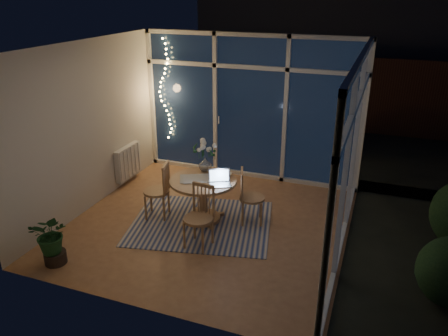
# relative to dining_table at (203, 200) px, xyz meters

# --- Properties ---
(floor) EXTENTS (4.00, 4.00, 0.00)m
(floor) POSITION_rel_dining_table_xyz_m (0.12, -0.07, -0.34)
(floor) COLOR #956141
(floor) RESTS_ON ground
(ceiling) EXTENTS (4.00, 4.00, 0.00)m
(ceiling) POSITION_rel_dining_table_xyz_m (0.12, -0.07, 2.26)
(ceiling) COLOR silver
(ceiling) RESTS_ON wall_back
(wall_back) EXTENTS (4.00, 0.04, 2.60)m
(wall_back) POSITION_rel_dining_table_xyz_m (0.12, 1.93, 0.96)
(wall_back) COLOR beige
(wall_back) RESTS_ON floor
(wall_front) EXTENTS (4.00, 0.04, 2.60)m
(wall_front) POSITION_rel_dining_table_xyz_m (0.12, -2.07, 0.96)
(wall_front) COLOR beige
(wall_front) RESTS_ON floor
(wall_left) EXTENTS (0.04, 4.00, 2.60)m
(wall_left) POSITION_rel_dining_table_xyz_m (-1.88, -0.07, 0.96)
(wall_left) COLOR beige
(wall_left) RESTS_ON floor
(wall_right) EXTENTS (0.04, 4.00, 2.60)m
(wall_right) POSITION_rel_dining_table_xyz_m (2.12, -0.07, 0.96)
(wall_right) COLOR beige
(wall_right) RESTS_ON floor
(window_wall_back) EXTENTS (4.00, 0.10, 2.60)m
(window_wall_back) POSITION_rel_dining_table_xyz_m (0.12, 1.89, 0.96)
(window_wall_back) COLOR silver
(window_wall_back) RESTS_ON floor
(window_wall_right) EXTENTS (0.10, 4.00, 2.60)m
(window_wall_right) POSITION_rel_dining_table_xyz_m (2.08, -0.07, 0.96)
(window_wall_right) COLOR silver
(window_wall_right) RESTS_ON floor
(radiator) EXTENTS (0.10, 0.70, 0.58)m
(radiator) POSITION_rel_dining_table_xyz_m (-1.82, 0.83, 0.06)
(radiator) COLOR silver
(radiator) RESTS_ON wall_left
(fairy_lights) EXTENTS (0.24, 0.10, 1.85)m
(fairy_lights) POSITION_rel_dining_table_xyz_m (-1.53, 1.81, 1.19)
(fairy_lights) COLOR #FFCF66
(fairy_lights) RESTS_ON window_wall_back
(garden_patio) EXTENTS (12.00, 6.00, 0.10)m
(garden_patio) POSITION_rel_dining_table_xyz_m (0.62, 4.93, -0.40)
(garden_patio) COLOR black
(garden_patio) RESTS_ON ground
(garden_fence) EXTENTS (11.00, 0.08, 1.80)m
(garden_fence) POSITION_rel_dining_table_xyz_m (0.12, 5.43, 0.56)
(garden_fence) COLOR #381B14
(garden_fence) RESTS_ON ground
(neighbour_roof) EXTENTS (7.00, 3.00, 2.20)m
(neighbour_roof) POSITION_rel_dining_table_xyz_m (0.42, 8.43, 1.86)
(neighbour_roof) COLOR #363941
(neighbour_roof) RESTS_ON ground
(garden_shrubs) EXTENTS (0.90, 0.90, 0.90)m
(garden_shrubs) POSITION_rel_dining_table_xyz_m (-0.68, 3.33, 0.11)
(garden_shrubs) COLOR black
(garden_shrubs) RESTS_ON ground
(rug) EXTENTS (2.36, 2.05, 0.01)m
(rug) POSITION_rel_dining_table_xyz_m (0.00, -0.10, -0.33)
(rug) COLOR beige
(rug) RESTS_ON floor
(dining_table) EXTENTS (1.18, 1.18, 0.68)m
(dining_table) POSITION_rel_dining_table_xyz_m (0.00, 0.00, 0.00)
(dining_table) COLOR #946943
(dining_table) RESTS_ON floor
(chair_left) EXTENTS (0.50, 0.50, 0.90)m
(chair_left) POSITION_rel_dining_table_xyz_m (-0.71, -0.14, 0.11)
(chair_left) COLOR #946943
(chair_left) RESTS_ON floor
(chair_right) EXTENTS (0.51, 0.51, 0.87)m
(chair_right) POSITION_rel_dining_table_xyz_m (0.70, 0.19, 0.09)
(chair_right) COLOR #946943
(chair_right) RESTS_ON floor
(chair_front) EXTENTS (0.45, 0.45, 0.90)m
(chair_front) POSITION_rel_dining_table_xyz_m (0.22, -0.70, 0.11)
(chair_front) COLOR #946943
(chair_front) RESTS_ON floor
(laptop) EXTENTS (0.39, 0.38, 0.23)m
(laptop) POSITION_rel_dining_table_xyz_m (0.30, -0.09, 0.45)
(laptop) COLOR silver
(laptop) RESTS_ON dining_table
(flower_vase) EXTENTS (0.24, 0.24, 0.21)m
(flower_vase) POSITION_rel_dining_table_xyz_m (-0.10, 0.33, 0.44)
(flower_vase) COLOR white
(flower_vase) RESTS_ON dining_table
(bowl) EXTENTS (0.18, 0.18, 0.04)m
(bowl) POSITION_rel_dining_table_xyz_m (0.27, 0.26, 0.36)
(bowl) COLOR white
(bowl) RESTS_ON dining_table
(newspapers) EXTENTS (0.52, 0.47, 0.01)m
(newspapers) POSITION_rel_dining_table_xyz_m (-0.12, -0.00, 0.35)
(newspapers) COLOR beige
(newspapers) RESTS_ON dining_table
(phone) EXTENTS (0.11, 0.06, 0.01)m
(phone) POSITION_rel_dining_table_xyz_m (0.08, -0.04, 0.34)
(phone) COLOR black
(phone) RESTS_ON dining_table
(potted_plant) EXTENTS (0.64, 0.59, 0.76)m
(potted_plant) POSITION_rel_dining_table_xyz_m (-1.35, -1.70, 0.04)
(potted_plant) COLOR #17421E
(potted_plant) RESTS_ON floor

